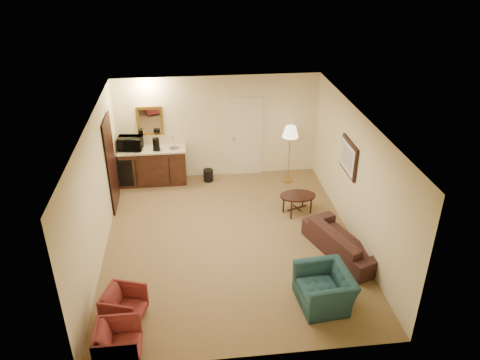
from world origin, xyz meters
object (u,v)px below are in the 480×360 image
(coffee_table, at_px, (297,204))
(floor_lamp, at_px, (289,154))
(waste_bin, at_px, (208,175))
(rose_chair_near, at_px, (124,304))
(rose_chair_far, at_px, (118,342))
(wetbar_cabinet, at_px, (153,166))
(coffee_maker, at_px, (156,144))
(sofa, at_px, (344,237))
(teal_armchair, at_px, (325,283))
(microwave, at_px, (130,142))

(coffee_table, relative_size, floor_lamp, 0.54)
(floor_lamp, height_order, waste_bin, floor_lamp)
(rose_chair_near, height_order, rose_chair_far, rose_chair_far)
(wetbar_cabinet, relative_size, coffee_maker, 5.34)
(sofa, bearing_deg, floor_lamp, -12.26)
(waste_bin, bearing_deg, teal_armchair, -69.99)
(wetbar_cabinet, xyz_separation_m, teal_armchair, (3.04, -4.72, -0.04))
(rose_chair_far, height_order, coffee_maker, coffee_maker)
(rose_chair_far, bearing_deg, coffee_maker, -3.84)
(coffee_table, bearing_deg, sofa, -70.26)
(rose_chair_far, bearing_deg, teal_armchair, -76.28)
(waste_bin, bearing_deg, coffee_maker, -179.19)
(floor_lamp, bearing_deg, teal_armchair, -93.98)
(sofa, bearing_deg, teal_armchair, 129.74)
(sofa, height_order, teal_armchair, teal_armchair)
(rose_chair_near, height_order, coffee_table, rose_chair_near)
(coffee_maker, bearing_deg, floor_lamp, -22.66)
(wetbar_cabinet, height_order, floor_lamp, floor_lamp)
(coffee_table, height_order, coffee_maker, coffee_maker)
(teal_armchair, bearing_deg, microwave, -148.79)
(teal_armchair, relative_size, coffee_maker, 3.11)
(waste_bin, height_order, coffee_maker, coffee_maker)
(sofa, height_order, coffee_table, sofa)
(coffee_table, height_order, microwave, microwave)
(teal_armchair, bearing_deg, waste_bin, -165.47)
(wetbar_cabinet, height_order, rose_chair_near, wetbar_cabinet)
(coffee_table, bearing_deg, floor_lamp, 85.83)
(teal_armchair, relative_size, floor_lamp, 0.64)
(rose_chair_near, bearing_deg, coffee_maker, 13.31)
(sofa, xyz_separation_m, floor_lamp, (-0.45, 3.08, 0.38))
(coffee_table, distance_m, coffee_maker, 3.67)
(wetbar_cabinet, height_order, sofa, wetbar_cabinet)
(floor_lamp, bearing_deg, coffee_maker, 175.87)
(coffee_maker, bearing_deg, rose_chair_near, -113.15)
(floor_lamp, bearing_deg, rose_chair_near, -129.29)
(sofa, height_order, microwave, microwave)
(waste_bin, bearing_deg, floor_lamp, -7.13)
(coffee_table, height_order, floor_lamp, floor_lamp)
(sofa, bearing_deg, rose_chair_near, 87.53)
(microwave, height_order, coffee_maker, microwave)
(rose_chair_far, distance_m, floor_lamp, 6.34)
(sofa, relative_size, teal_armchair, 1.92)
(teal_armchair, height_order, coffee_maker, coffee_maker)
(wetbar_cabinet, distance_m, waste_bin, 1.39)
(teal_armchair, distance_m, rose_chair_near, 3.30)
(waste_bin, bearing_deg, rose_chair_far, -106.36)
(sofa, distance_m, coffee_table, 1.66)
(floor_lamp, bearing_deg, sofa, -81.67)
(teal_armchair, bearing_deg, rose_chair_far, -81.85)
(sofa, xyz_separation_m, waste_bin, (-2.45, 3.33, -0.21))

